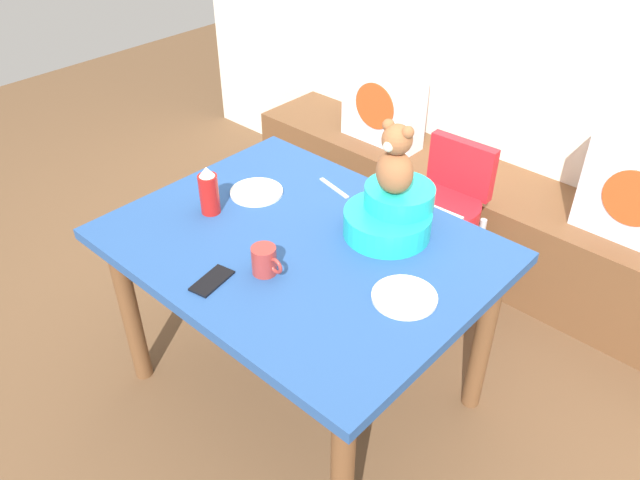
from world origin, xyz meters
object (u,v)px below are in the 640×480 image
at_px(dinner_plate_far, 404,298).
at_px(highchair, 442,208).
at_px(pillow_floral_left, 383,102).
at_px(pillow_floral_right, 640,192).
at_px(cell_phone, 212,281).
at_px(ketchup_bottle, 209,191).
at_px(coffee_mug, 265,261).
at_px(infant_seat_teal, 391,214).
at_px(dinner_plate_near, 257,192).
at_px(teddy_bear, 395,161).
at_px(dining_table, 301,264).

bearing_deg(dinner_plate_far, highchair, 114.44).
relative_size(pillow_floral_left, dinner_plate_far, 2.20).
bearing_deg(pillow_floral_right, cell_phone, -116.14).
bearing_deg(cell_phone, pillow_floral_left, 98.03).
bearing_deg(highchair, dinner_plate_far, -65.56).
bearing_deg(ketchup_bottle, coffee_mug, -15.18).
distance_m(highchair, coffee_mug, 1.03).
bearing_deg(infant_seat_teal, pillow_floral_right, 61.58).
bearing_deg(highchair, pillow_floral_right, 33.03).
bearing_deg(dinner_plate_near, pillow_floral_left, 102.64).
xyz_separation_m(teddy_bear, cell_phone, (-0.24, -0.59, -0.27)).
xyz_separation_m(teddy_bear, dinner_plate_far, (0.25, -0.25, -0.27)).
distance_m(pillow_floral_left, teddy_bear, 1.28).
bearing_deg(ketchup_bottle, dinner_plate_far, 6.07).
bearing_deg(highchair, coffee_mug, -92.02).
relative_size(dinner_plate_near, dinner_plate_far, 1.00).
xyz_separation_m(infant_seat_teal, dinner_plate_far, (0.25, -0.26, -0.07)).
relative_size(infant_seat_teal, coffee_mug, 2.75).
xyz_separation_m(dining_table, infant_seat_teal, (0.19, 0.25, 0.17)).
xyz_separation_m(pillow_floral_left, dinner_plate_near, (0.25, -1.11, 0.07)).
bearing_deg(dinner_plate_near, dinner_plate_far, -8.27).
distance_m(pillow_floral_right, cell_phone, 1.73).
height_order(teddy_bear, coffee_mug, teddy_bear).
distance_m(dining_table, coffee_mug, 0.25).
bearing_deg(teddy_bear, highchair, 102.14).
height_order(highchair, teddy_bear, teddy_bear).
bearing_deg(dining_table, teddy_bear, 52.93).
relative_size(pillow_floral_right, dining_table, 0.35).
distance_m(highchair, cell_phone, 1.17).
bearing_deg(pillow_floral_left, highchair, -32.46).
height_order(infant_seat_teal, dinner_plate_near, infant_seat_teal).
bearing_deg(teddy_bear, dining_table, -127.07).
relative_size(pillow_floral_right, teddy_bear, 1.76).
bearing_deg(pillow_floral_left, dinner_plate_far, -50.11).
bearing_deg(dinner_plate_far, teddy_bear, 134.12).
distance_m(highchair, ketchup_bottle, 1.03).
distance_m(pillow_floral_left, ketchup_bottle, 1.33).
bearing_deg(dinner_plate_far, pillow_floral_right, 77.31).
relative_size(dinner_plate_far, cell_phone, 1.39).
bearing_deg(dining_table, dinner_plate_near, 161.99).
distance_m(infant_seat_teal, dinner_plate_far, 0.36).
xyz_separation_m(ketchup_bottle, cell_phone, (0.31, -0.25, -0.08)).
height_order(pillow_floral_left, ketchup_bottle, ketchup_bottle).
bearing_deg(teddy_bear, coffee_mug, -108.87).
xyz_separation_m(ketchup_bottle, dinner_plate_near, (0.03, 0.20, -0.08)).
distance_m(pillow_floral_left, highchair, 0.79).
xyz_separation_m(coffee_mug, dinner_plate_near, (-0.37, 0.31, -0.04)).
relative_size(pillow_floral_right, coffee_mug, 3.67).
bearing_deg(teddy_bear, infant_seat_teal, 90.00).
height_order(highchair, dinner_plate_far, highchair).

